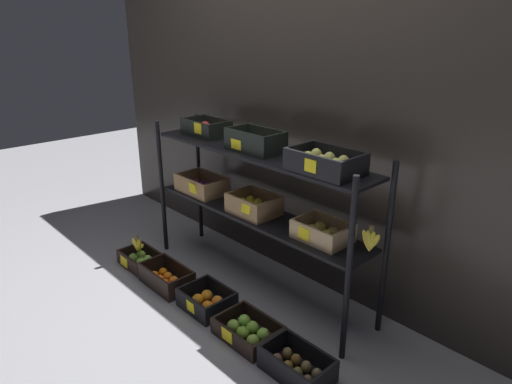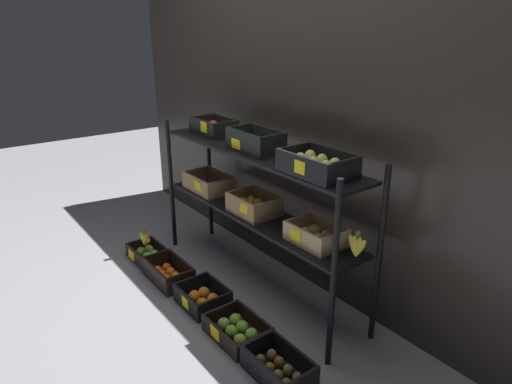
{
  "view_description": "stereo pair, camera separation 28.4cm",
  "coord_description": "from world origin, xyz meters",
  "px_view_note": "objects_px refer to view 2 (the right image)",
  "views": [
    {
      "loc": [
        1.94,
        -1.83,
        1.65
      ],
      "look_at": [
        0.0,
        0.0,
        0.66
      ],
      "focal_mm": 31.67,
      "sensor_mm": 36.0,
      "label": 1
    },
    {
      "loc": [
        2.13,
        -1.61,
        1.65
      ],
      "look_at": [
        0.0,
        0.0,
        0.66
      ],
      "focal_mm": 31.67,
      "sensor_mm": 36.0,
      "label": 2
    }
  ],
  "objects_px": {
    "display_rack": "(257,182)",
    "crate_ground_right_apple_green": "(237,330)",
    "banana_bunch_loose": "(145,240)",
    "crate_ground_tangerine": "(169,274)",
    "crate_ground_kiwi": "(279,369)",
    "crate_ground_orange": "(203,298)",
    "crate_ground_apple_green": "(148,254)"
  },
  "relations": [
    {
      "from": "crate_ground_tangerine",
      "to": "crate_ground_orange",
      "type": "xyz_separation_m",
      "value": [
        0.39,
        0.04,
        -0.0
      ]
    },
    {
      "from": "banana_bunch_loose",
      "to": "crate_ground_kiwi",
      "type": "bearing_deg",
      "value": 0.41
    },
    {
      "from": "crate_ground_orange",
      "to": "display_rack",
      "type": "bearing_deg",
      "value": 88.28
    },
    {
      "from": "crate_ground_tangerine",
      "to": "banana_bunch_loose",
      "type": "bearing_deg",
      "value": 178.7
    },
    {
      "from": "crate_ground_tangerine",
      "to": "display_rack",
      "type": "bearing_deg",
      "value": 48.41
    },
    {
      "from": "crate_ground_kiwi",
      "to": "display_rack",
      "type": "bearing_deg",
      "value": 149.86
    },
    {
      "from": "crate_ground_apple_green",
      "to": "crate_ground_right_apple_green",
      "type": "relative_size",
      "value": 0.86
    },
    {
      "from": "crate_ground_apple_green",
      "to": "banana_bunch_loose",
      "type": "bearing_deg",
      "value": -161.06
    },
    {
      "from": "display_rack",
      "to": "crate_ground_orange",
      "type": "relative_size",
      "value": 5.86
    },
    {
      "from": "banana_bunch_loose",
      "to": "crate_ground_right_apple_green",
      "type": "bearing_deg",
      "value": 1.22
    },
    {
      "from": "crate_ground_tangerine",
      "to": "crate_ground_right_apple_green",
      "type": "height_order",
      "value": "crate_ground_tangerine"
    },
    {
      "from": "display_rack",
      "to": "crate_ground_apple_green",
      "type": "bearing_deg",
      "value": -150.1
    },
    {
      "from": "crate_ground_right_apple_green",
      "to": "banana_bunch_loose",
      "type": "xyz_separation_m",
      "value": [
        -1.15,
        -0.02,
        0.12
      ]
    },
    {
      "from": "crate_ground_tangerine",
      "to": "crate_ground_kiwi",
      "type": "distance_m",
      "value": 1.15
    },
    {
      "from": "display_rack",
      "to": "crate_ground_apple_green",
      "type": "height_order",
      "value": "display_rack"
    },
    {
      "from": "display_rack",
      "to": "crate_ground_orange",
      "type": "height_order",
      "value": "display_rack"
    },
    {
      "from": "crate_ground_right_apple_green",
      "to": "crate_ground_orange",
      "type": "bearing_deg",
      "value": 179.15
    },
    {
      "from": "banana_bunch_loose",
      "to": "display_rack",
      "type": "bearing_deg",
      "value": 29.79
    },
    {
      "from": "crate_ground_tangerine",
      "to": "crate_ground_apple_green",
      "type": "bearing_deg",
      "value": 178.22
    },
    {
      "from": "crate_ground_apple_green",
      "to": "crate_ground_tangerine",
      "type": "xyz_separation_m",
      "value": [
        0.37,
        -0.01,
        0.01
      ]
    },
    {
      "from": "crate_ground_right_apple_green",
      "to": "crate_ground_kiwi",
      "type": "distance_m",
      "value": 0.38
    },
    {
      "from": "crate_ground_orange",
      "to": "banana_bunch_loose",
      "type": "bearing_deg",
      "value": -177.75
    },
    {
      "from": "crate_ground_apple_green",
      "to": "banana_bunch_loose",
      "type": "relative_size",
      "value": 1.94
    },
    {
      "from": "crate_ground_orange",
      "to": "crate_ground_kiwi",
      "type": "relative_size",
      "value": 0.87
    },
    {
      "from": "crate_ground_tangerine",
      "to": "banana_bunch_loose",
      "type": "height_order",
      "value": "banana_bunch_loose"
    },
    {
      "from": "display_rack",
      "to": "crate_ground_tangerine",
      "type": "xyz_separation_m",
      "value": [
        -0.4,
        -0.46,
        -0.68
      ]
    },
    {
      "from": "display_rack",
      "to": "crate_ground_tangerine",
      "type": "distance_m",
      "value": 0.91
    },
    {
      "from": "crate_ground_right_apple_green",
      "to": "crate_ground_tangerine",
      "type": "bearing_deg",
      "value": -177.56
    },
    {
      "from": "display_rack",
      "to": "crate_ground_orange",
      "type": "distance_m",
      "value": 0.8
    },
    {
      "from": "display_rack",
      "to": "crate_ground_apple_green",
      "type": "relative_size",
      "value": 5.92
    },
    {
      "from": "crate_ground_kiwi",
      "to": "crate_ground_tangerine",
      "type": "bearing_deg",
      "value": -179.03
    },
    {
      "from": "display_rack",
      "to": "crate_ground_right_apple_green",
      "type": "bearing_deg",
      "value": -48.69
    }
  ]
}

